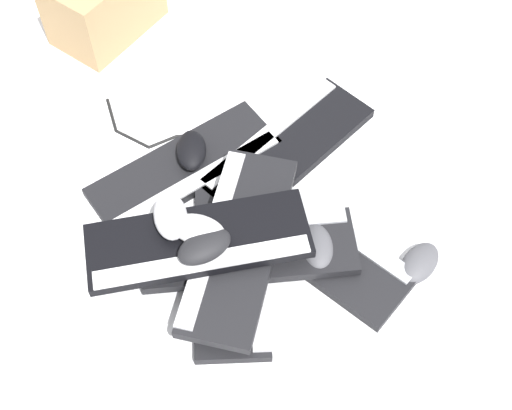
{
  "coord_description": "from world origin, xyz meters",
  "views": [
    {
      "loc": [
        -0.45,
        0.7,
        1.32
      ],
      "look_at": [
        0.06,
        0.07,
        0.06
      ],
      "focal_mm": 50.0,
      "sensor_mm": 36.0,
      "label": 1
    }
  ],
  "objects_px": {
    "mouse_0": "(419,263)",
    "mouse_5": "(171,216)",
    "mouse_1": "(204,247)",
    "mouse_3": "(192,150)",
    "cardboard_box": "(103,0)",
    "keyboard_0": "(185,168)",
    "keyboard_4": "(249,248)",
    "mouse_2": "(317,247)",
    "keyboard_5": "(238,243)",
    "keyboard_3": "(288,148)",
    "keyboard_6": "(199,242)",
    "keyboard_1": "(233,260)",
    "keyboard_2": "(314,242)",
    "mouse_4": "(198,230)"
  },
  "relations": [
    {
      "from": "mouse_2",
      "to": "cardboard_box",
      "type": "bearing_deg",
      "value": 31.66
    },
    {
      "from": "keyboard_4",
      "to": "mouse_1",
      "type": "bearing_deg",
      "value": 70.04
    },
    {
      "from": "keyboard_1",
      "to": "mouse_5",
      "type": "bearing_deg",
      "value": 25.25
    },
    {
      "from": "mouse_2",
      "to": "mouse_4",
      "type": "xyz_separation_m",
      "value": [
        0.18,
        0.16,
        0.09
      ]
    },
    {
      "from": "keyboard_0",
      "to": "mouse_1",
      "type": "xyz_separation_m",
      "value": [
        -0.22,
        0.17,
        0.13
      ]
    },
    {
      "from": "keyboard_0",
      "to": "keyboard_2",
      "type": "relative_size",
      "value": 1.05
    },
    {
      "from": "keyboard_5",
      "to": "keyboard_0",
      "type": "bearing_deg",
      "value": -22.73
    },
    {
      "from": "keyboard_2",
      "to": "mouse_4",
      "type": "distance_m",
      "value": 0.27
    },
    {
      "from": "keyboard_4",
      "to": "keyboard_5",
      "type": "distance_m",
      "value": 0.04
    },
    {
      "from": "keyboard_0",
      "to": "cardboard_box",
      "type": "height_order",
      "value": "cardboard_box"
    },
    {
      "from": "keyboard_2",
      "to": "cardboard_box",
      "type": "xyz_separation_m",
      "value": [
        0.81,
        -0.19,
        0.08
      ]
    },
    {
      "from": "keyboard_4",
      "to": "mouse_2",
      "type": "relative_size",
      "value": 3.8
    },
    {
      "from": "keyboard_0",
      "to": "mouse_3",
      "type": "height_order",
      "value": "mouse_3"
    },
    {
      "from": "keyboard_1",
      "to": "keyboard_3",
      "type": "bearing_deg",
      "value": -73.56
    },
    {
      "from": "mouse_1",
      "to": "mouse_2",
      "type": "distance_m",
      "value": 0.25
    },
    {
      "from": "cardboard_box",
      "to": "mouse_1",
      "type": "bearing_deg",
      "value": 150.2
    },
    {
      "from": "mouse_4",
      "to": "mouse_5",
      "type": "height_order",
      "value": "same"
    },
    {
      "from": "keyboard_2",
      "to": "keyboard_5",
      "type": "xyz_separation_m",
      "value": [
        0.1,
        0.13,
        0.06
      ]
    },
    {
      "from": "mouse_2",
      "to": "keyboard_6",
      "type": "bearing_deg",
      "value": 89.77
    },
    {
      "from": "keyboard_2",
      "to": "mouse_1",
      "type": "distance_m",
      "value": 0.27
    },
    {
      "from": "keyboard_4",
      "to": "cardboard_box",
      "type": "bearing_deg",
      "value": -22.71
    },
    {
      "from": "keyboard_1",
      "to": "keyboard_5",
      "type": "bearing_deg",
      "value": -116.3
    },
    {
      "from": "keyboard_2",
      "to": "cardboard_box",
      "type": "bearing_deg",
      "value": -13.28
    },
    {
      "from": "mouse_0",
      "to": "mouse_5",
      "type": "height_order",
      "value": "mouse_5"
    },
    {
      "from": "mouse_1",
      "to": "mouse_5",
      "type": "bearing_deg",
      "value": -76.15
    },
    {
      "from": "mouse_0",
      "to": "mouse_5",
      "type": "xyz_separation_m",
      "value": [
        0.42,
        0.29,
        0.12
      ]
    },
    {
      "from": "mouse_5",
      "to": "keyboard_1",
      "type": "bearing_deg",
      "value": 64.69
    },
    {
      "from": "keyboard_2",
      "to": "keyboard_4",
      "type": "bearing_deg",
      "value": 52.51
    },
    {
      "from": "keyboard_3",
      "to": "mouse_3",
      "type": "relative_size",
      "value": 4.1
    },
    {
      "from": "keyboard_2",
      "to": "keyboard_3",
      "type": "distance_m",
      "value": 0.25
    },
    {
      "from": "mouse_5",
      "to": "keyboard_0",
      "type": "bearing_deg",
      "value": 166.45
    },
    {
      "from": "keyboard_1",
      "to": "keyboard_5",
      "type": "height_order",
      "value": "keyboard_5"
    },
    {
      "from": "mouse_0",
      "to": "mouse_2",
      "type": "bearing_deg",
      "value": 122.14
    },
    {
      "from": "keyboard_6",
      "to": "mouse_5",
      "type": "distance_m",
      "value": 0.08
    },
    {
      "from": "mouse_5",
      "to": "mouse_0",
      "type": "bearing_deg",
      "value": 73.93
    },
    {
      "from": "keyboard_4",
      "to": "mouse_5",
      "type": "distance_m",
      "value": 0.18
    },
    {
      "from": "keyboard_3",
      "to": "keyboard_6",
      "type": "relative_size",
      "value": 1.04
    },
    {
      "from": "mouse_1",
      "to": "mouse_3",
      "type": "relative_size",
      "value": 1.0
    },
    {
      "from": "keyboard_0",
      "to": "keyboard_4",
      "type": "bearing_deg",
      "value": 162.05
    },
    {
      "from": "keyboard_0",
      "to": "keyboard_6",
      "type": "distance_m",
      "value": 0.26
    },
    {
      "from": "keyboard_3",
      "to": "keyboard_5",
      "type": "bearing_deg",
      "value": 108.15
    },
    {
      "from": "keyboard_2",
      "to": "mouse_1",
      "type": "relative_size",
      "value": 4.02
    },
    {
      "from": "keyboard_1",
      "to": "mouse_1",
      "type": "height_order",
      "value": "mouse_1"
    },
    {
      "from": "keyboard_1",
      "to": "mouse_0",
      "type": "xyz_separation_m",
      "value": [
        -0.31,
        -0.24,
        0.01
      ]
    },
    {
      "from": "mouse_0",
      "to": "mouse_3",
      "type": "bearing_deg",
      "value": 98.74
    },
    {
      "from": "mouse_1",
      "to": "mouse_5",
      "type": "relative_size",
      "value": 1.0
    },
    {
      "from": "keyboard_5",
      "to": "keyboard_6",
      "type": "relative_size",
      "value": 1.06
    },
    {
      "from": "mouse_1",
      "to": "mouse_2",
      "type": "height_order",
      "value": "mouse_1"
    },
    {
      "from": "mouse_0",
      "to": "mouse_1",
      "type": "relative_size",
      "value": 1.0
    },
    {
      "from": "mouse_2",
      "to": "mouse_5",
      "type": "distance_m",
      "value": 0.31
    }
  ]
}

